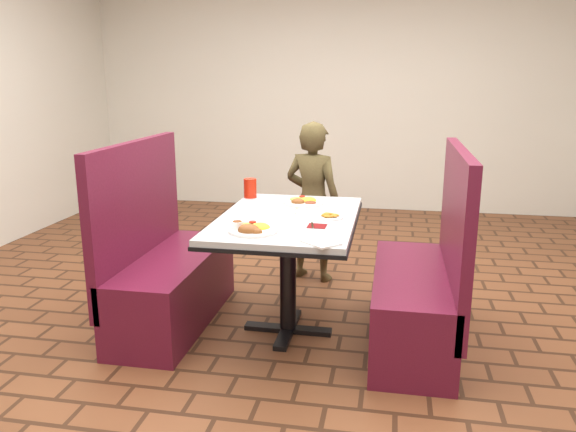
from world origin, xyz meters
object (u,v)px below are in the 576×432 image
Objects in this scene: dining_table at (288,231)px; near_dinner_plate at (252,227)px; diner_person at (313,202)px; plantain_plate at (329,216)px; red_tumbler at (250,188)px; booth_bench_left at (166,274)px; booth_bench_right at (421,291)px; far_dinner_plate at (303,200)px.

dining_table is 4.51× the size of near_dinner_plate.
plantain_plate is at bearing 121.02° from diner_person.
plantain_plate is at bearing -38.36° from red_tumbler.
booth_bench_left reaches higher than red_tumbler.
red_tumbler is at bearing 157.82° from booth_bench_right.
dining_table is at bearing 107.02° from diner_person.
near_dinner_plate is 1.04× the size of far_dinner_plate.
booth_bench_left reaches higher than dining_table.
red_tumbler is at bearing 46.52° from booth_bench_left.
booth_bench_right is (0.80, 0.00, -0.32)m from dining_table.
booth_bench_left is 1.31m from diner_person.
booth_bench_left is 1.00× the size of booth_bench_right.
dining_table is 0.27m from plantain_plate.
diner_person is (-0.79, 0.99, 0.29)m from booth_bench_right.
dining_table is 9.25× the size of red_tumbler.
dining_table is at bearing 178.49° from plantain_plate.
booth_bench_right is at bearing 146.02° from diner_person.
near_dinner_plate is at bearing -108.21° from dining_table.
far_dinner_plate is (0.04, 0.35, 0.12)m from dining_table.
red_tumbler is (-1.15, 0.47, 0.49)m from booth_bench_right.
booth_bench_right is at bearing 0.68° from plantain_plate.
plantain_plate is at bearing 45.05° from near_dinner_plate.
diner_person is 7.58× the size of plantain_plate.
dining_table is 0.86m from booth_bench_left.
booth_bench_left is 1.01m from far_dinner_plate.
booth_bench_left is at bearing 150.50° from near_dinner_plate.
red_tumbler is (-0.36, -0.52, 0.20)m from diner_person.
red_tumbler is (0.45, 0.47, 0.49)m from booth_bench_left.
plantain_plate is 1.25× the size of red_tumbler.
far_dinner_plate is 0.41m from plantain_plate.
red_tumbler is (-0.35, 0.47, 0.16)m from dining_table.
near_dinner_plate is (-0.13, -0.38, 0.13)m from dining_table.
booth_bench_left is 9.16× the size of red_tumbler.
red_tumbler is at bearing 162.71° from far_dinner_plate.
booth_bench_left is at bearing 180.00° from booth_bench_right.
near_dinner_plate is at bearing -157.59° from booth_bench_right.
plantain_plate is (0.25, -0.01, 0.11)m from dining_table.
dining_table is 0.37m from far_dinner_plate.
booth_bench_right is 0.97× the size of diner_person.
plantain_plate is (1.05, -0.01, 0.43)m from booth_bench_left.
near_dinner_plate is at bearing 101.93° from diner_person.
red_tumbler is at bearing 72.84° from diner_person.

